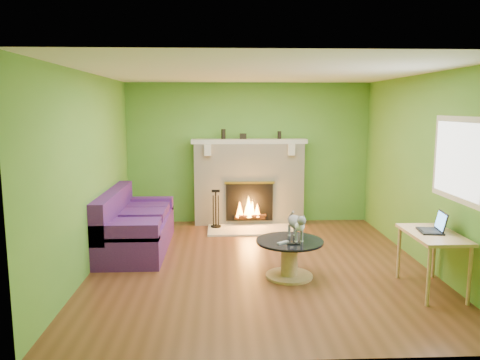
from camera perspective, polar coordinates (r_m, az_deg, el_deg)
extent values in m
plane|color=#5B2F1A|center=(6.59, 2.33, -10.21)|extent=(5.00, 5.00, 0.00)
plane|color=white|center=(6.24, 2.49, 12.98)|extent=(5.00, 5.00, 0.00)
plane|color=#518F2F|center=(8.76, 1.03, 3.28)|extent=(5.00, 0.00, 5.00)
plane|color=#518F2F|center=(3.84, 5.57, -3.98)|extent=(5.00, 0.00, 5.00)
plane|color=#518F2F|center=(6.49, -17.80, 0.90)|extent=(0.00, 5.00, 5.00)
plane|color=#518F2F|center=(6.85, 21.52, 1.11)|extent=(0.00, 5.00, 5.00)
plane|color=silver|center=(6.01, 25.02, 2.30)|extent=(0.00, 1.20, 1.20)
plane|color=white|center=(6.01, 24.95, 2.30)|extent=(0.00, 1.06, 1.06)
cube|color=beige|center=(8.66, 1.09, -0.46)|extent=(2.00, 0.35, 1.50)
cube|color=black|center=(8.53, 1.16, -2.72)|extent=(0.85, 0.03, 0.68)
cube|color=gold|center=(8.46, 1.17, -0.34)|extent=(0.91, 0.02, 0.04)
cylinder|color=black|center=(8.55, 1.17, -4.61)|extent=(0.55, 0.07, 0.07)
cube|color=beige|center=(8.54, 1.11, 4.75)|extent=(2.10, 0.28, 0.08)
cube|color=beige|center=(8.35, -3.96, 3.67)|extent=(0.12, 0.10, 0.20)
cube|color=beige|center=(8.44, 6.29, 3.70)|extent=(0.12, 0.10, 0.20)
cube|color=beige|center=(8.30, 1.30, -6.06)|extent=(1.50, 0.75, 0.03)
cube|color=beige|center=(8.54, 1.11, 4.75)|extent=(2.10, 0.28, 0.08)
cube|color=#421962|center=(7.34, -12.41, -6.55)|extent=(0.91, 2.02, 0.46)
cube|color=#421962|center=(7.31, -15.19, -3.53)|extent=(0.21, 2.02, 0.57)
cube|color=#421962|center=(6.40, -13.89, -6.18)|extent=(0.91, 0.21, 0.23)
cube|color=#421962|center=(8.14, -11.39, -2.89)|extent=(0.91, 0.21, 0.23)
cube|color=#421962|center=(6.71, -12.89, -5.44)|extent=(0.73, 0.54, 0.12)
cube|color=#421962|center=(7.36, -11.95, -4.16)|extent=(0.73, 0.54, 0.12)
cube|color=#421962|center=(7.91, -11.28, -3.23)|extent=(0.73, 0.54, 0.12)
cylinder|color=tan|center=(6.14, 6.00, -11.52)|extent=(0.60, 0.60, 0.03)
cylinder|color=tan|center=(6.07, 6.04, -9.53)|extent=(0.21, 0.21, 0.42)
cylinder|color=black|center=(6.00, 6.07, -7.44)|extent=(0.86, 0.86, 0.03)
cube|color=tan|center=(5.93, 22.52, -6.17)|extent=(0.55, 0.95, 0.04)
cylinder|color=tan|center=(5.56, 22.01, -10.89)|extent=(0.04, 0.04, 0.66)
cylinder|color=tan|center=(5.76, 26.20, -10.47)|extent=(0.04, 0.04, 0.66)
cylinder|color=tan|center=(6.31, 18.79, -8.38)|extent=(0.04, 0.04, 0.66)
cylinder|color=tan|center=(6.48, 22.58, -8.13)|extent=(0.04, 0.04, 0.66)
cube|color=#97979A|center=(5.87, 5.28, -7.58)|extent=(0.16, 0.14, 0.02)
cube|color=black|center=(5.83, 6.54, -7.73)|extent=(0.16, 0.05, 0.02)
cylinder|color=black|center=(8.54, -2.04, 5.62)|extent=(0.08, 0.08, 0.18)
cylinder|color=black|center=(8.61, 4.82, 5.49)|extent=(0.07, 0.07, 0.14)
cube|color=black|center=(8.55, 0.38, 5.36)|extent=(0.12, 0.08, 0.10)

